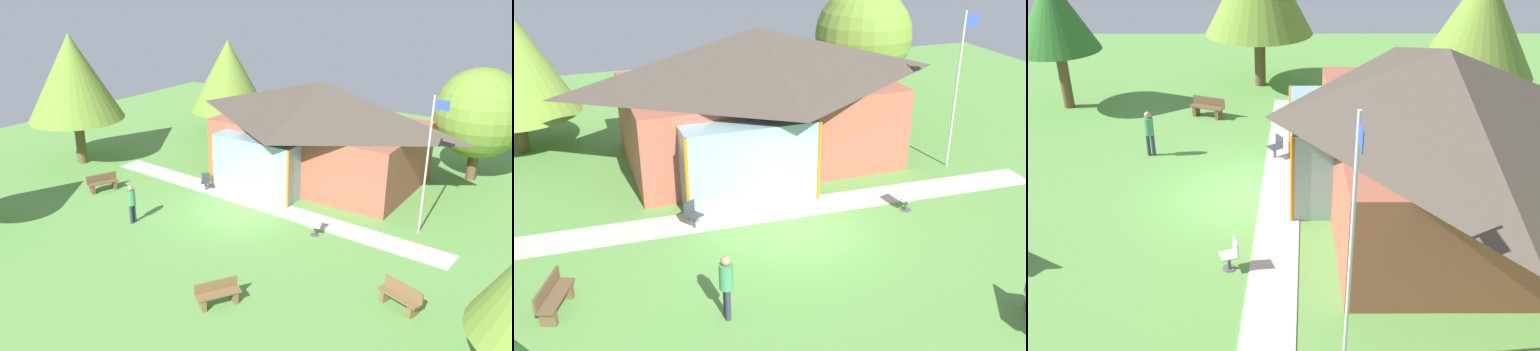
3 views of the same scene
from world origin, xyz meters
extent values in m
plane|color=#609947|center=(0.00, 0.00, 0.00)|extent=(44.00, 44.00, 0.00)
cube|color=#A35642|center=(0.64, 6.26, 1.55)|extent=(9.92, 6.29, 3.09)
pyramid|color=#4C4238|center=(0.64, 6.26, 4.10)|extent=(10.92, 7.29, 2.01)
cube|color=#8CB2BF|center=(-0.85, 2.51, 1.39)|extent=(4.46, 1.20, 2.78)
cylinder|color=orange|center=(-3.08, 1.91, 1.39)|extent=(0.12, 0.12, 2.78)
cylinder|color=orange|center=(1.38, 1.91, 1.39)|extent=(0.12, 0.12, 2.78)
cube|color=#BCB7B2|center=(0.00, 1.55, 0.01)|extent=(18.50, 2.05, 0.03)
cylinder|color=silver|center=(7.24, 2.94, 2.92)|extent=(0.08, 0.08, 5.85)
cube|color=blue|center=(7.54, 2.94, 5.50)|extent=(0.60, 0.02, 0.40)
cube|color=brown|center=(-7.18, -1.63, 0.45)|extent=(0.98, 1.55, 0.06)
cube|color=brown|center=(-6.97, -1.12, 0.20)|extent=(0.43, 0.30, 0.39)
cube|color=brown|center=(-7.39, -2.14, 0.20)|extent=(0.43, 0.30, 0.39)
cube|color=brown|center=(-7.36, -1.56, 0.66)|extent=(0.63, 1.41, 0.36)
cube|color=#33383D|center=(-3.04, 1.34, 0.44)|extent=(0.61, 0.61, 0.04)
cube|color=#33383D|center=(-3.15, 1.51, 0.66)|extent=(0.39, 0.27, 0.40)
cylinder|color=#4C4C51|center=(-3.04, 1.34, 0.21)|extent=(0.10, 0.10, 0.42)
cylinder|color=#4C4C51|center=(-3.04, 1.34, 0.01)|extent=(0.36, 0.36, 0.02)
cube|color=beige|center=(3.79, 0.20, 0.44)|extent=(0.56, 0.56, 0.04)
cube|color=beige|center=(3.73, 0.39, 0.66)|extent=(0.43, 0.18, 0.40)
cylinder|color=#4C4C51|center=(3.79, 0.20, 0.21)|extent=(0.10, 0.10, 0.42)
cylinder|color=#4C4C51|center=(3.79, 0.20, 0.01)|extent=(0.36, 0.36, 0.02)
cylinder|color=#2D3347|center=(-3.29, -3.37, 0.42)|extent=(0.14, 0.14, 0.85)
cylinder|color=#2D3347|center=(-3.29, -3.19, 0.42)|extent=(0.14, 0.14, 0.85)
cylinder|color=#3F8C59|center=(-3.29, -3.28, 1.18)|extent=(0.34, 0.34, 0.65)
sphere|color=tan|center=(-3.29, -3.28, 1.62)|extent=(0.24, 0.24, 0.24)
cylinder|color=brown|center=(7.38, 10.56, 0.92)|extent=(0.51, 0.51, 1.85)
sphere|color=olive|center=(7.38, 10.56, 3.56)|extent=(4.57, 4.57, 4.57)
cylinder|color=brown|center=(-8.20, 9.94, 0.83)|extent=(0.53, 0.53, 1.66)
camera|label=1|loc=(13.19, -17.54, 10.33)|focal=37.65mm
camera|label=2|loc=(-6.28, -14.81, 9.15)|focal=42.00mm
camera|label=3|loc=(16.45, 1.64, 9.38)|focal=40.81mm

